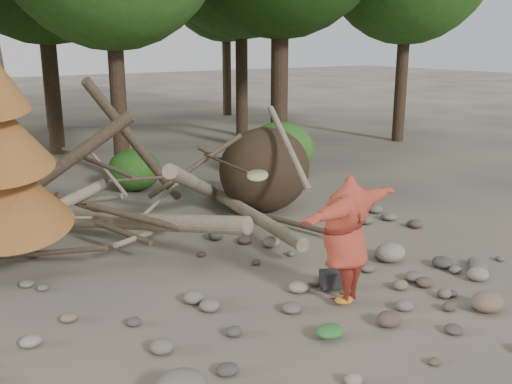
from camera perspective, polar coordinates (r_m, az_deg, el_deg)
ground at (r=8.79m, az=2.86°, el=-11.46°), size 120.00×120.00×0.00m
deadfall_pile at (r=12.85m, az=-1.10°, el=1.68°), size 8.55×5.24×3.30m
dead_conifer at (r=9.96m, az=-23.93°, el=3.29°), size 2.06×2.16×4.35m
bush_mid at (r=15.50m, az=-12.07°, el=2.18°), size 1.40×1.40×1.12m
bush_right at (r=16.76m, az=2.39°, el=4.29°), size 2.00×2.00×1.60m
frisbee_thrower at (r=8.58m, az=8.98°, el=-4.61°), size 2.86×1.24×2.16m
backpack at (r=9.37m, az=7.68°, el=-8.93°), size 0.47×0.40×0.26m
cloth_green at (r=7.96m, az=7.37°, el=-13.94°), size 0.41×0.34×0.15m
cloth_orange at (r=8.90m, az=8.78°, el=-10.89°), size 0.29×0.24×0.11m
boulder_front_right at (r=9.27m, az=22.16°, el=-10.13°), size 0.50×0.45×0.30m
boulder_mid_right at (r=10.69m, az=13.29°, el=-5.90°), size 0.57×0.51×0.34m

